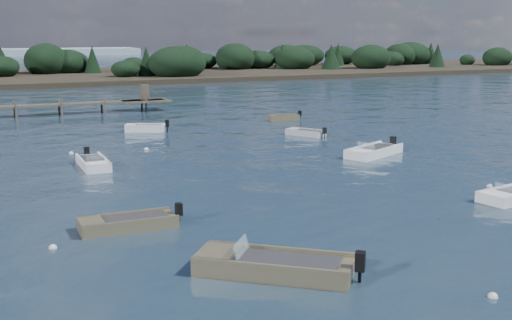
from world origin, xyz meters
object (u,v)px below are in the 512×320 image
tender_far_white (145,129)px  dinghy_mid_grey (128,225)px  tender_far_grey_b (284,119)px  dinghy_extra_b (306,134)px  dinghy_extra_a (93,165)px  dinghy_near_olive (273,269)px  dinghy_mid_white_b (374,153)px

tender_far_white → dinghy_mid_grey: 27.17m
tender_far_grey_b → dinghy_mid_grey: size_ratio=0.74×
dinghy_extra_b → dinghy_extra_a: bearing=-163.7°
dinghy_extra_a → tender_far_white: size_ratio=1.23×
dinghy_near_olive → tender_far_white: (4.73, 33.12, -0.01)m
tender_far_grey_b → tender_far_white: bearing=-174.5°
dinghy_near_olive → dinghy_extra_a: bearing=95.7°
dinghy_mid_white_b → dinghy_mid_grey: (-18.90, -9.17, -0.02)m
dinghy_mid_white_b → tender_far_grey_b: 18.32m
dinghy_near_olive → tender_far_grey_b: size_ratio=1.65×
dinghy_extra_a → dinghy_mid_grey: (-1.18, -13.30, -0.01)m
dinghy_near_olive → dinghy_extra_b: size_ratio=1.59×
dinghy_extra_a → tender_far_white: tender_far_white is taller
tender_far_grey_b → dinghy_mid_grey: 34.79m
dinghy_mid_white_b → dinghy_extra_a: bearing=166.9°
dinghy_near_olive → tender_far_grey_b: 39.02m
tender_far_grey_b → dinghy_extra_a: bearing=-145.6°
dinghy_extra_a → tender_far_grey_b: 24.74m
dinghy_near_olive → dinghy_mid_grey: dinghy_near_olive is taller
dinghy_extra_a → tender_far_white: (6.77, 12.69, 0.02)m
dinghy_mid_white_b → dinghy_mid_grey: dinghy_mid_white_b is taller
dinghy_extra_b → tender_far_white: bearing=145.7°
dinghy_mid_white_b → tender_far_white: 20.07m
tender_far_white → tender_far_grey_b: bearing=5.5°
dinghy_near_olive → dinghy_extra_b: bearing=58.5°
dinghy_near_olive → dinghy_mid_white_b: bearing=46.1°
dinghy_mid_white_b → dinghy_near_olive: bearing=-133.9°
dinghy_near_olive → dinghy_extra_a: size_ratio=1.19×
dinghy_extra_a → dinghy_extra_b: dinghy_extra_a is taller
dinghy_near_olive → dinghy_mid_grey: 7.82m
tender_far_grey_b → tender_far_white: tender_far_white is taller
dinghy_near_olive → dinghy_extra_b: dinghy_near_olive is taller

